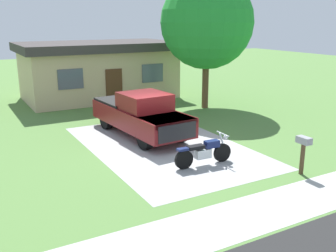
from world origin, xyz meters
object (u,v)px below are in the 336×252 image
Objects in this scene: neighbor_house at (99,70)px; motorcycle at (204,152)px; shade_tree at (207,22)px; pickup_truck at (140,113)px; mailbox at (304,145)px.

motorcycle is at bearing -94.21° from neighbor_house.
shade_tree is (5.19, 7.51, 4.22)m from motorcycle.
pickup_truck is at bearing 94.59° from motorcycle.
motorcycle is at bearing 136.18° from mailbox.
motorcycle is at bearing -124.64° from shade_tree.
mailbox is 15.53m from neighbor_house.
motorcycle is 3.23m from mailbox.
pickup_truck reaches higher than motorcycle.
pickup_truck reaches higher than mailbox.
shade_tree is (2.88, 9.72, 3.72)m from mailbox.
neighbor_house reaches higher than pickup_truck.
neighbor_house is (0.97, 13.24, 1.32)m from motorcycle.
neighbor_house reaches higher than mailbox.
pickup_truck is 7.37m from shade_tree.
mailbox is 0.13× the size of neighbor_house.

